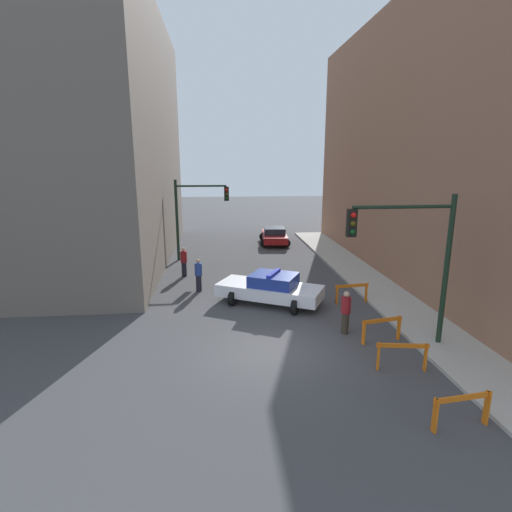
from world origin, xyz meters
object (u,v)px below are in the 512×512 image
barrier_mid (402,352)px  barrier_corner (352,290)px  pedestrian_crossing (198,275)px  parked_car_near (274,235)px  barrier_back (382,326)px  pedestrian_sidewalk (346,312)px  barrier_front (462,406)px  pedestrian_corner (184,261)px  traffic_light_far (194,208)px  police_car (271,288)px  traffic_light_near (415,249)px

barrier_mid → barrier_corner: 6.04m
pedestrian_crossing → barrier_corner: (7.04, -2.40, -0.24)m
parked_car_near → barrier_back: (1.39, -17.63, -0.06)m
barrier_back → barrier_mid: bearing=-95.0°
parked_car_near → barrier_mid: size_ratio=2.78×
pedestrian_sidewalk → barrier_back: bearing=-107.9°
barrier_front → barrier_back: bearing=90.2°
pedestrian_crossing → pedestrian_corner: bearing=-2.8°
traffic_light_far → barrier_corner: bearing=-50.0°
barrier_front → barrier_corner: 8.82m
pedestrian_corner → pedestrian_sidewalk: same height
police_car → parked_car_near: size_ratio=1.14×
pedestrian_sidewalk → barrier_corner: bearing=-1.8°
traffic_light_near → pedestrian_sidewalk: (-1.82, 1.29, -2.67)m
pedestrian_corner → barrier_front: pedestrian_corner is taller
barrier_front → traffic_light_near: bearing=80.4°
pedestrian_crossing → pedestrian_sidewalk: 7.98m
parked_car_near → barrier_front: size_ratio=2.77×
pedestrian_sidewalk → traffic_light_near: bearing=-104.5°
pedestrian_crossing → pedestrian_sidewalk: same height
pedestrian_crossing → pedestrian_corner: (-0.94, 2.74, 0.00)m
police_car → barrier_mid: (3.27, -6.32, -0.11)m
pedestrian_crossing → pedestrian_sidewalk: size_ratio=1.00×
police_car → barrier_corner: police_car is taller
pedestrian_crossing → barrier_back: pedestrian_crossing is taller
barrier_front → barrier_back: size_ratio=1.01×
barrier_corner → pedestrian_corner: bearing=147.2°
traffic_light_near → pedestrian_crossing: bearing=137.7°
pedestrian_crossing → barrier_back: size_ratio=1.05×
barrier_mid → pedestrian_crossing: bearing=128.1°
barrier_corner → barrier_back: bearing=-93.6°
pedestrian_crossing → barrier_mid: (6.61, -8.42, -0.24)m
pedestrian_corner → barrier_back: (7.72, -9.16, -0.24)m
barrier_mid → barrier_corner: (0.43, 6.02, 0.00)m
pedestrian_sidewalk → barrier_corner: (1.32, 3.17, -0.24)m
pedestrian_crossing → barrier_corner: 7.44m
barrier_back → barrier_corner: size_ratio=0.99×
pedestrian_corner → barrier_mid: bearing=-159.4°
traffic_light_far → barrier_mid: bearing=-64.6°
traffic_light_near → barrier_front: traffic_light_near is taller
pedestrian_sidewalk → barrier_mid: 2.99m
barrier_front → pedestrian_sidewalk: bearing=100.8°
barrier_back → police_car: bearing=128.6°
barrier_mid → barrier_corner: same height
police_car → parked_car_near: bearing=18.7°
parked_car_near → pedestrian_corner: (-6.33, -8.47, 0.19)m
traffic_light_near → traffic_light_far: bearing=120.9°
barrier_corner → traffic_light_near: bearing=-83.6°
police_car → barrier_front: 9.75m
parked_car_near → pedestrian_sidewalk: size_ratio=2.66×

